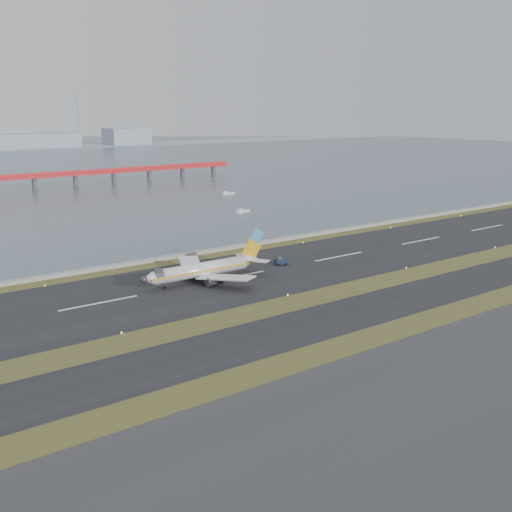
% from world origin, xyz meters
% --- Properties ---
extents(ground, '(1000.00, 1000.00, 0.00)m').
position_xyz_m(ground, '(0.00, 0.00, 0.00)').
color(ground, '#374719').
rests_on(ground, ground).
extents(taxiway_strip, '(1000.00, 18.00, 0.10)m').
position_xyz_m(taxiway_strip, '(0.00, -12.00, 0.05)').
color(taxiway_strip, black).
rests_on(taxiway_strip, ground).
extents(runway_strip, '(1000.00, 45.00, 0.10)m').
position_xyz_m(runway_strip, '(0.00, 30.00, 0.05)').
color(runway_strip, black).
rests_on(runway_strip, ground).
extents(seawall, '(1000.00, 2.50, 1.00)m').
position_xyz_m(seawall, '(0.00, 60.00, 0.50)').
color(seawall, gray).
rests_on(seawall, ground).
extents(red_pier, '(260.00, 5.00, 10.20)m').
position_xyz_m(red_pier, '(20.00, 250.00, 7.28)').
color(red_pier, red).
rests_on(red_pier, ground).
extents(airliner, '(38.52, 32.89, 12.80)m').
position_xyz_m(airliner, '(-8.91, 31.13, 3.46)').
color(airliner, white).
rests_on(airliner, ground).
extents(pushback_tug, '(4.10, 3.18, 2.32)m').
position_xyz_m(pushback_tug, '(18.75, 32.83, 1.12)').
color(pushback_tug, '#131E36').
rests_on(pushback_tug, ground).
extents(workboat_near, '(8.25, 4.36, 1.91)m').
position_xyz_m(workboat_near, '(66.53, 117.53, 0.61)').
color(workboat_near, silver).
rests_on(workboat_near, ground).
extents(workboat_far, '(7.71, 2.92, 1.84)m').
position_xyz_m(workboat_far, '(95.91, 170.59, 0.58)').
color(workboat_far, silver).
rests_on(workboat_far, ground).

